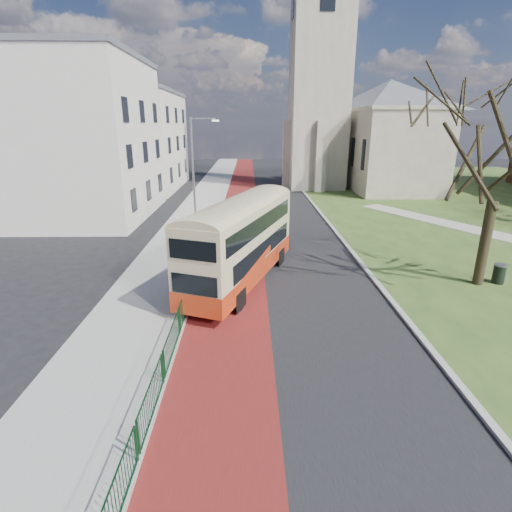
{
  "coord_description": "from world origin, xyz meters",
  "views": [
    {
      "loc": [
        -0.29,
        -12.64,
        7.65
      ],
      "look_at": [
        0.0,
        4.38,
        2.0
      ],
      "focal_mm": 28.0,
      "sensor_mm": 36.0,
      "label": 1
    }
  ],
  "objects_px": {
    "bus": "(241,238)",
    "winter_tree_near": "(507,127)",
    "litter_bin": "(499,274)",
    "streetlamp": "(195,167)"
  },
  "relations": [
    {
      "from": "bus",
      "to": "winter_tree_near",
      "type": "xyz_separation_m",
      "value": [
        11.81,
        -0.42,
        5.18
      ]
    },
    {
      "from": "bus",
      "to": "litter_bin",
      "type": "bearing_deg",
      "value": 18.88
    },
    {
      "from": "winter_tree_near",
      "to": "litter_bin",
      "type": "bearing_deg",
      "value": 4.21
    },
    {
      "from": "bus",
      "to": "litter_bin",
      "type": "relative_size",
      "value": 10.13
    },
    {
      "from": "streetlamp",
      "to": "bus",
      "type": "bearing_deg",
      "value": -72.89
    },
    {
      "from": "streetlamp",
      "to": "litter_bin",
      "type": "xyz_separation_m",
      "value": [
        16.53,
        -12.23,
        -4.06
      ]
    },
    {
      "from": "bus",
      "to": "winter_tree_near",
      "type": "height_order",
      "value": "winter_tree_near"
    },
    {
      "from": "streetlamp",
      "to": "winter_tree_near",
      "type": "relative_size",
      "value": 0.74
    },
    {
      "from": "streetlamp",
      "to": "bus",
      "type": "xyz_separation_m",
      "value": [
        3.66,
        -11.88,
        -2.25
      ]
    },
    {
      "from": "bus",
      "to": "winter_tree_near",
      "type": "bearing_deg",
      "value": 18.37
    }
  ]
}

